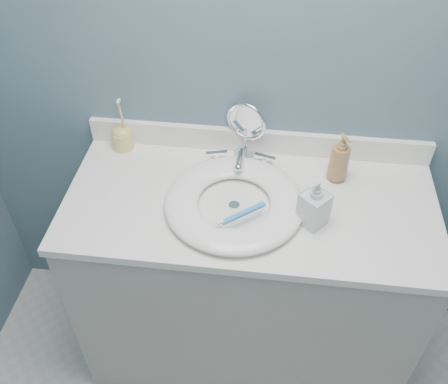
% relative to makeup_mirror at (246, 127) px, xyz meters
% --- Properties ---
extents(back_wall, '(2.20, 0.02, 2.40)m').
position_rel_makeup_mirror_xyz_m(back_wall, '(0.04, 0.04, 0.20)').
color(back_wall, slate).
rests_on(back_wall, ground).
extents(vanity_cabinet, '(1.20, 0.55, 0.85)m').
position_rel_makeup_mirror_xyz_m(vanity_cabinet, '(0.04, -0.24, -0.57)').
color(vanity_cabinet, '#AFA8A0').
rests_on(vanity_cabinet, ground).
extents(countertop, '(1.22, 0.57, 0.03)m').
position_rel_makeup_mirror_xyz_m(countertop, '(0.04, -0.24, -0.13)').
color(countertop, white).
rests_on(countertop, vanity_cabinet).
extents(backsplash, '(1.22, 0.02, 0.09)m').
position_rel_makeup_mirror_xyz_m(backsplash, '(0.04, 0.02, -0.07)').
color(backsplash, white).
rests_on(backsplash, countertop).
extents(basin, '(0.45, 0.45, 0.04)m').
position_rel_makeup_mirror_xyz_m(basin, '(-0.01, -0.27, -0.10)').
color(basin, white).
rests_on(basin, countertop).
extents(drain, '(0.04, 0.04, 0.01)m').
position_rel_makeup_mirror_xyz_m(drain, '(-0.01, -0.27, -0.11)').
color(drain, silver).
rests_on(drain, countertop).
extents(faucet, '(0.25, 0.13, 0.07)m').
position_rel_makeup_mirror_xyz_m(faucet, '(-0.01, -0.07, -0.09)').
color(faucet, silver).
rests_on(faucet, countertop).
extents(makeup_mirror, '(0.14, 0.08, 0.22)m').
position_rel_makeup_mirror_xyz_m(makeup_mirror, '(0.00, 0.00, 0.00)').
color(makeup_mirror, silver).
rests_on(makeup_mirror, countertop).
extents(soap_bottle_amber, '(0.10, 0.10, 0.18)m').
position_rel_makeup_mirror_xyz_m(soap_bottle_amber, '(0.32, -0.09, -0.03)').
color(soap_bottle_amber, '#9C7346').
rests_on(soap_bottle_amber, countertop).
extents(soap_bottle_clear, '(0.11, 0.11, 0.17)m').
position_rel_makeup_mirror_xyz_m(soap_bottle_clear, '(0.24, -0.31, -0.03)').
color(soap_bottle_clear, silver).
rests_on(soap_bottle_clear, countertop).
extents(toothbrush_holder, '(0.07, 0.07, 0.21)m').
position_rel_makeup_mirror_xyz_m(toothbrush_holder, '(-0.44, -0.02, -0.07)').
color(toothbrush_holder, '#E2CA71').
rests_on(toothbrush_holder, countertop).
extents(toothbrush_lying, '(0.14, 0.12, 0.02)m').
position_rel_makeup_mirror_xyz_m(toothbrush_lying, '(0.02, -0.34, -0.07)').
color(toothbrush_lying, '#3B88D3').
rests_on(toothbrush_lying, basin).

